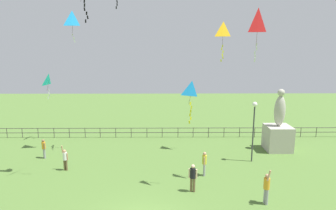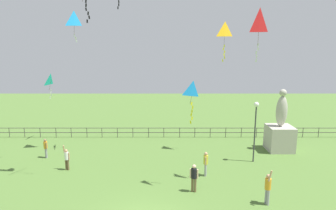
# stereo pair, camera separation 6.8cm
# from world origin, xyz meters

# --- Properties ---
(statue_monument) EXTENTS (2.00, 2.00, 5.09)m
(statue_monument) POSITION_xyz_m (10.48, 10.58, 1.48)
(statue_monument) COLOR #B2AD9E
(statue_monument) RESTS_ON ground_plane
(lamppost) EXTENTS (0.36, 0.36, 4.52)m
(lamppost) POSITION_xyz_m (7.66, 8.12, 3.28)
(lamppost) COLOR #38383D
(lamppost) RESTS_ON ground_plane
(person_0) EXTENTS (0.50, 0.31, 1.70)m
(person_0) POSITION_xyz_m (2.83, 3.52, 0.98)
(person_0) COLOR brown
(person_0) RESTS_ON ground_plane
(person_1) EXTENTS (0.30, 0.49, 1.64)m
(person_1) POSITION_xyz_m (3.80, 5.70, 0.94)
(person_1) COLOR #99999E
(person_1) RESTS_ON ground_plane
(person_2) EXTENTS (0.32, 0.37, 1.50)m
(person_2) POSITION_xyz_m (-8.07, 8.88, 0.86)
(person_2) COLOR #99999E
(person_2) RESTS_ON ground_plane
(person_3) EXTENTS (0.45, 0.29, 1.76)m
(person_3) POSITION_xyz_m (-5.69, 6.62, 0.89)
(person_3) COLOR brown
(person_3) RESTS_ON ground_plane
(person_4) EXTENTS (0.32, 0.56, 2.05)m
(person_4) POSITION_xyz_m (6.68, 2.12, 1.03)
(person_4) COLOR #99999E
(person_4) RESTS_ON ground_plane
(kite_0) EXTENTS (0.55, 1.11, 2.27)m
(kite_0) POSITION_xyz_m (-9.06, 13.42, 5.50)
(kite_0) COLOR #19B2B2
(kite_2) EXTENTS (0.84, 0.84, 3.06)m
(kite_2) POSITION_xyz_m (6.59, 5.06, 9.77)
(kite_2) COLOR red
(kite_4) EXTENTS (0.97, 1.07, 2.32)m
(kite_4) POSITION_xyz_m (-5.91, 10.95, 10.40)
(kite_4) COLOR #198CD1
(kite_5) EXTENTS (0.98, 1.11, 2.96)m
(kite_5) POSITION_xyz_m (5.67, 10.63, 9.52)
(kite_5) COLOR yellow
(kite_6) EXTENTS (0.87, 0.81, 2.47)m
(kite_6) POSITION_xyz_m (2.78, 4.40, 5.87)
(kite_6) COLOR #198CD1
(waterfront_railing) EXTENTS (36.01, 0.06, 0.95)m
(waterfront_railing) POSITION_xyz_m (-0.39, 14.00, 0.62)
(waterfront_railing) COLOR #4C4742
(waterfront_railing) RESTS_ON ground_plane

